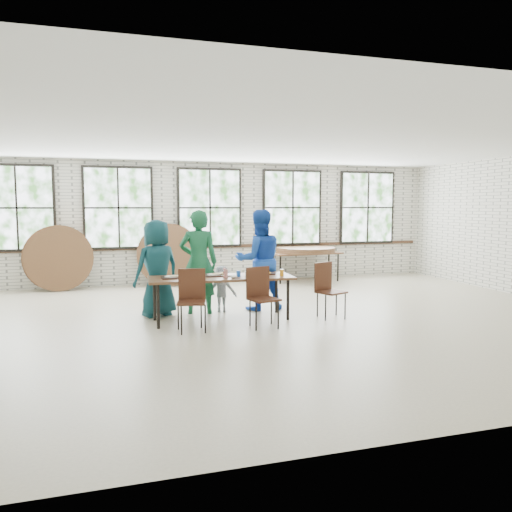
% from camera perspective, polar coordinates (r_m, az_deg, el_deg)
% --- Properties ---
extents(room, '(12.00, 12.00, 12.00)m').
position_cam_1_polar(room, '(12.55, -5.31, 5.30)').
color(room, beige).
rests_on(room, ground).
extents(dining_table, '(2.44, 0.92, 0.74)m').
position_cam_1_polar(dining_table, '(8.37, -3.99, -2.71)').
color(dining_table, brown).
rests_on(dining_table, ground).
extents(chair_near_left, '(0.50, 0.49, 0.95)m').
position_cam_1_polar(chair_near_left, '(7.77, -7.36, -4.37)').
color(chair_near_left, '#482618').
rests_on(chair_near_left, ground).
extents(chair_near_right, '(0.51, 0.49, 0.95)m').
position_cam_1_polar(chair_near_right, '(7.95, 0.55, -4.11)').
color(chair_near_right, '#482618').
rests_on(chair_near_right, ground).
extents(chair_spare, '(0.55, 0.54, 0.95)m').
position_cam_1_polar(chair_spare, '(8.69, 8.13, -3.32)').
color(chair_spare, '#482618').
rests_on(chair_spare, ground).
extents(adult_teal, '(0.97, 0.81, 1.69)m').
position_cam_1_polar(adult_teal, '(8.84, -11.24, -1.36)').
color(adult_teal, '#154752').
rests_on(adult_teal, ground).
extents(adult_green, '(0.75, 0.56, 1.85)m').
position_cam_1_polar(adult_green, '(8.92, -6.58, -0.69)').
color(adult_green, '#1B653D').
rests_on(adult_green, ground).
extents(toddler, '(0.61, 0.46, 0.84)m').
position_cam_1_polar(toddler, '(9.07, -3.95, -3.78)').
color(toddler, '#112036').
rests_on(toddler, ground).
extents(adult_blue, '(0.91, 0.72, 1.85)m').
position_cam_1_polar(adult_blue, '(9.19, 0.37, -0.47)').
color(adult_blue, blue).
rests_on(adult_blue, ground).
extents(storage_table, '(1.85, 0.87, 0.74)m').
position_cam_1_polar(storage_table, '(12.80, 5.69, 0.18)').
color(storage_table, brown).
rests_on(storage_table, ground).
extents(tabletop_clutter, '(2.02, 0.62, 0.11)m').
position_cam_1_polar(tabletop_clutter, '(8.36, -3.24, -2.20)').
color(tabletop_clutter, black).
rests_on(tabletop_clutter, dining_table).
extents(round_tops_stacked, '(1.50, 1.50, 0.13)m').
position_cam_1_polar(round_tops_stacked, '(12.79, 5.70, 0.71)').
color(round_tops_stacked, brown).
rests_on(round_tops_stacked, storage_table).
extents(round_tops_leaning, '(4.05, 0.42, 1.49)m').
position_cam_1_polar(round_tops_leaning, '(12.09, -15.78, -0.10)').
color(round_tops_leaning, brown).
rests_on(round_tops_leaning, ground).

